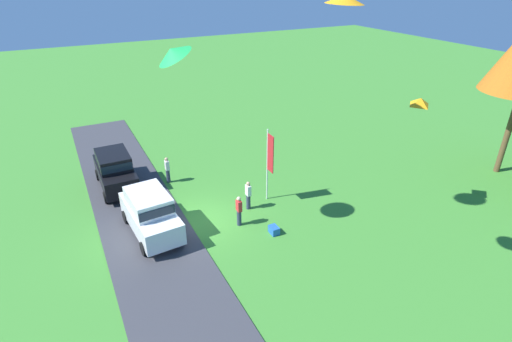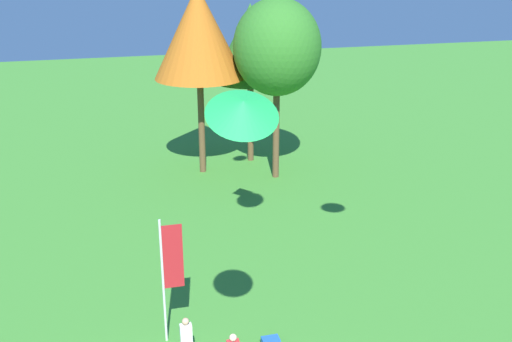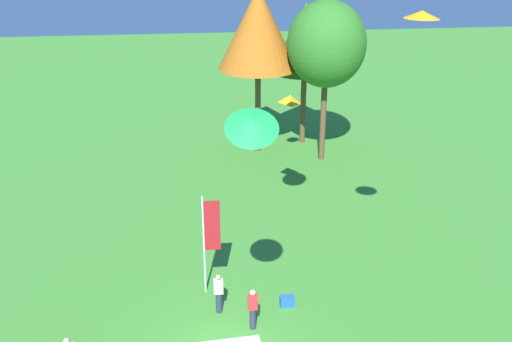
% 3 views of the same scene
% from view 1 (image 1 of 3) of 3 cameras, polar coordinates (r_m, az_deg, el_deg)
% --- Properties ---
extents(ground_plane, '(120.00, 120.00, 0.00)m').
position_cam_1_polar(ground_plane, '(21.72, -7.96, -7.16)').
color(ground_plane, '#3D842D').
extents(pavement_strip, '(36.00, 4.40, 0.06)m').
position_cam_1_polar(pavement_strip, '(21.18, -15.15, -8.86)').
color(pavement_strip, '#38383D').
rests_on(pavement_strip, ground).
extents(car_suv_mid_row, '(4.61, 2.07, 2.28)m').
position_cam_1_polar(car_suv_mid_row, '(25.48, -19.52, 0.27)').
color(car_suv_mid_row, black).
rests_on(car_suv_mid_row, ground).
extents(car_suv_near_entrance, '(4.73, 2.32, 2.28)m').
position_cam_1_polar(car_suv_near_entrance, '(20.65, -14.91, -5.59)').
color(car_suv_near_entrance, white).
rests_on(car_suv_near_entrance, ground).
extents(person_on_lawn, '(0.36, 0.24, 1.71)m').
position_cam_1_polar(person_on_lawn, '(22.14, -1.11, -3.46)').
color(person_on_lawn, '#2D334C').
rests_on(person_on_lawn, ground).
extents(person_watching_sky, '(0.36, 0.24, 1.71)m').
position_cam_1_polar(person_watching_sky, '(20.80, -2.44, -5.69)').
color(person_watching_sky, '#2D334C').
rests_on(person_watching_sky, ground).
extents(person_beside_suv, '(0.36, 0.24, 1.71)m').
position_cam_1_polar(person_beside_suv, '(25.46, -12.53, 0.18)').
color(person_beside_suv, '#2D334C').
rests_on(person_beside_suv, ground).
extents(flag_banner, '(0.71, 0.08, 4.36)m').
position_cam_1_polar(flag_banner, '(22.04, 1.93, 1.92)').
color(flag_banner, silver).
rests_on(flag_banner, ground).
extents(cooler_box, '(0.56, 0.40, 0.40)m').
position_cam_1_polar(cooler_box, '(20.56, 2.58, -8.42)').
color(cooler_box, blue).
rests_on(cooler_box, ground).
extents(kite_delta_trailing_tail, '(1.60, 1.60, 1.09)m').
position_cam_1_polar(kite_delta_trailing_tail, '(17.13, -11.82, 16.21)').
color(kite_delta_trailing_tail, green).
extents(kite_diamond_mid_center, '(0.85, 0.94, 0.47)m').
position_cam_1_polar(kite_diamond_mid_center, '(21.54, 22.44, 9.12)').
color(kite_diamond_mid_center, orange).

